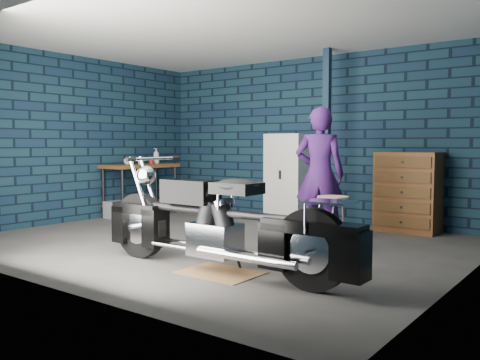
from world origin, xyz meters
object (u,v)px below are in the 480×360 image
(workbench, at_px, (141,190))
(motorcycle, at_px, (220,216))
(tool_chest, at_px, (407,192))
(locker, at_px, (288,177))
(person, at_px, (320,175))
(shop_stool, at_px, (332,224))
(storage_bin, at_px, (120,210))

(workbench, relative_size, motorcycle, 0.55)
(motorcycle, bearing_deg, tool_chest, 79.11)
(workbench, bearing_deg, locker, 25.05)
(person, height_order, shop_stool, person)
(workbench, distance_m, tool_chest, 4.52)
(tool_chest, distance_m, shop_stool, 1.91)
(tool_chest, bearing_deg, person, -116.09)
(motorcycle, relative_size, locker, 1.78)
(locker, bearing_deg, shop_stool, -46.71)
(workbench, xyz_separation_m, storage_bin, (0.02, -0.50, -0.31))
(workbench, relative_size, tool_chest, 1.22)
(workbench, xyz_separation_m, locker, (2.37, 1.11, 0.26))
(locker, relative_size, tool_chest, 1.25)
(tool_chest, xyz_separation_m, shop_stool, (-0.23, -1.88, -0.25))
(shop_stool, bearing_deg, tool_chest, 82.98)
(person, relative_size, tool_chest, 1.51)
(workbench, height_order, shop_stool, workbench)
(storage_bin, bearing_deg, shop_stool, -3.81)
(workbench, distance_m, storage_bin, 0.59)
(storage_bin, xyz_separation_m, locker, (2.35, 1.61, 0.57))
(shop_stool, bearing_deg, workbench, 169.42)
(motorcycle, bearing_deg, workbench, 148.07)
(storage_bin, bearing_deg, workbench, 92.29)
(motorcycle, height_order, person, person)
(workbench, height_order, storage_bin, workbench)
(workbench, xyz_separation_m, person, (3.71, -0.27, 0.41))
(person, bearing_deg, workbench, -24.37)
(motorcycle, distance_m, locker, 3.69)
(tool_chest, bearing_deg, storage_bin, -159.74)
(person, xyz_separation_m, shop_stool, (0.44, -0.50, -0.54))
(motorcycle, bearing_deg, shop_stool, 74.47)
(workbench, xyz_separation_m, shop_stool, (4.15, -0.77, -0.13))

